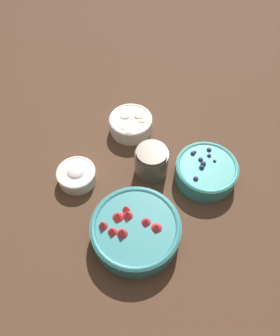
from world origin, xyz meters
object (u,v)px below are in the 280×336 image
(bowl_strawberries, at_px, (135,229))
(jar_chocolate, at_px, (151,162))
(bowl_blueberries, at_px, (206,170))
(bowl_bananas, at_px, (131,123))
(bowl_cream, at_px, (77,175))

(bowl_strawberries, relative_size, jar_chocolate, 2.40)
(bowl_blueberries, xyz_separation_m, jar_chocolate, (0.12, 0.11, 0.01))
(bowl_bananas, xyz_separation_m, bowl_cream, (-0.06, 0.24, -0.01))
(jar_chocolate, bearing_deg, bowl_blueberries, -136.08)
(bowl_blueberries, bearing_deg, bowl_strawberries, 94.04)
(bowl_blueberries, bearing_deg, bowl_bananas, 11.81)
(bowl_blueberries, distance_m, bowl_cream, 0.38)
(bowl_bananas, relative_size, bowl_cream, 1.22)
(bowl_strawberries, height_order, bowl_bananas, bowl_strawberries)
(bowl_strawberries, height_order, jar_chocolate, jar_chocolate)
(bowl_strawberries, distance_m, jar_chocolate, 0.21)
(bowl_cream, bearing_deg, jar_chocolate, -120.10)
(bowl_strawberries, relative_size, bowl_blueberries, 1.29)
(bowl_cream, distance_m, jar_chocolate, 0.22)
(bowl_bananas, height_order, jar_chocolate, jar_chocolate)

